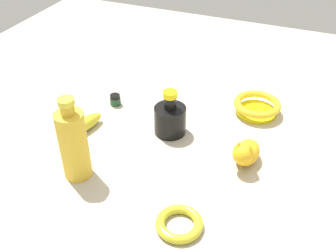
{
  "coord_description": "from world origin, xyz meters",
  "views": [
    {
      "loc": [
        0.34,
        -0.84,
        0.72
      ],
      "look_at": [
        0.0,
        0.0,
        0.05
      ],
      "focal_mm": 42.36,
      "sensor_mm": 36.0,
      "label": 1
    }
  ],
  "objects_px": {
    "bottle_tall": "(73,144)",
    "bangle": "(179,224)",
    "banana": "(81,126)",
    "nail_polish_jar": "(115,100)",
    "bottle_short": "(170,118)",
    "cat_figurine": "(246,153)",
    "bowl": "(257,106)"
  },
  "relations": [
    {
      "from": "bottle_tall",
      "to": "bangle",
      "type": "height_order",
      "value": "bottle_tall"
    },
    {
      "from": "banana",
      "to": "nail_polish_jar",
      "type": "bearing_deg",
      "value": 9.42
    },
    {
      "from": "bottle_short",
      "to": "bangle",
      "type": "distance_m",
      "value": 0.36
    },
    {
      "from": "cat_figurine",
      "to": "bowl",
      "type": "height_order",
      "value": "cat_figurine"
    },
    {
      "from": "cat_figurine",
      "to": "bottle_tall",
      "type": "bearing_deg",
      "value": -152.82
    },
    {
      "from": "nail_polish_jar",
      "to": "bottle_short",
      "type": "relative_size",
      "value": 0.26
    },
    {
      "from": "bangle",
      "to": "bottle_tall",
      "type": "bearing_deg",
      "value": 168.22
    },
    {
      "from": "nail_polish_jar",
      "to": "banana",
      "type": "relative_size",
      "value": 0.23
    },
    {
      "from": "bangle",
      "to": "banana",
      "type": "bearing_deg",
      "value": 150.86
    },
    {
      "from": "cat_figurine",
      "to": "bowl",
      "type": "relative_size",
      "value": 0.9
    },
    {
      "from": "nail_polish_jar",
      "to": "bottle_short",
      "type": "xyz_separation_m",
      "value": [
        0.22,
        -0.07,
        0.03
      ]
    },
    {
      "from": "bangle",
      "to": "bowl",
      "type": "bearing_deg",
      "value": 83.05
    },
    {
      "from": "banana",
      "to": "bangle",
      "type": "bearing_deg",
      "value": -102.46
    },
    {
      "from": "bottle_tall",
      "to": "bowl",
      "type": "bearing_deg",
      "value": 50.99
    },
    {
      "from": "bangle",
      "to": "nail_polish_jar",
      "type": "bearing_deg",
      "value": 133.58
    },
    {
      "from": "nail_polish_jar",
      "to": "bottle_short",
      "type": "distance_m",
      "value": 0.24
    },
    {
      "from": "bottle_short",
      "to": "bangle",
      "type": "relative_size",
      "value": 1.29
    },
    {
      "from": "bowl",
      "to": "bangle",
      "type": "distance_m",
      "value": 0.53
    },
    {
      "from": "nail_polish_jar",
      "to": "banana",
      "type": "xyz_separation_m",
      "value": [
        -0.02,
        -0.18,
        0.0
      ]
    },
    {
      "from": "nail_polish_jar",
      "to": "bottle_short",
      "type": "bearing_deg",
      "value": -17.67
    },
    {
      "from": "bottle_short",
      "to": "bottle_tall",
      "type": "bearing_deg",
      "value": -120.46
    },
    {
      "from": "bowl",
      "to": "bangle",
      "type": "height_order",
      "value": "bowl"
    },
    {
      "from": "bottle_short",
      "to": "banana",
      "type": "bearing_deg",
      "value": -157.27
    },
    {
      "from": "nail_polish_jar",
      "to": "bottle_tall",
      "type": "height_order",
      "value": "bottle_tall"
    },
    {
      "from": "bottle_short",
      "to": "bowl",
      "type": "xyz_separation_m",
      "value": [
        0.22,
        0.2,
        -0.02
      ]
    },
    {
      "from": "nail_polish_jar",
      "to": "bowl",
      "type": "relative_size",
      "value": 0.25
    },
    {
      "from": "cat_figurine",
      "to": "banana",
      "type": "distance_m",
      "value": 0.49
    },
    {
      "from": "bottle_tall",
      "to": "banana",
      "type": "relative_size",
      "value": 1.46
    },
    {
      "from": "bottle_short",
      "to": "banana",
      "type": "xyz_separation_m",
      "value": [
        -0.25,
        -0.1,
        -0.03
      ]
    },
    {
      "from": "bottle_short",
      "to": "bangle",
      "type": "bearing_deg",
      "value": -64.66
    },
    {
      "from": "bottle_short",
      "to": "bangle",
      "type": "xyz_separation_m",
      "value": [
        0.16,
        -0.33,
        -0.04
      ]
    },
    {
      "from": "bangle",
      "to": "cat_figurine",
      "type": "bearing_deg",
      "value": 72.05
    }
  ]
}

